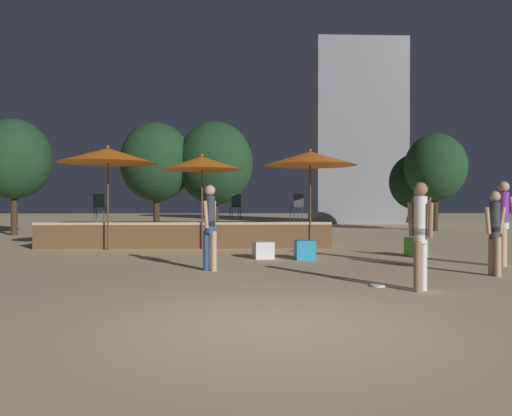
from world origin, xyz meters
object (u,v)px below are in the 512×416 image
Objects in this scene: background_tree_0 at (156,162)px; background_tree_2 at (14,159)px; background_tree_3 at (415,182)px; cube_seat_0 at (416,247)px; person_0 at (210,224)px; bistro_chair_1 at (99,204)px; background_tree_4 at (215,163)px; person_4 at (420,232)px; cube_seat_2 at (263,250)px; person_3 at (495,231)px; patio_umbrella_0 at (108,156)px; frisbee_disc at (378,286)px; cube_seat_1 at (305,250)px; patio_umbrella_1 at (202,163)px; bistro_chair_0 at (236,204)px; background_tree_1 at (435,167)px; person_2 at (419,217)px; person_1 at (503,219)px; patio_umbrella_2 at (310,159)px; bistro_chair_2 at (298,204)px.

background_tree_0 is 0.99× the size of background_tree_2.
background_tree_0 is at bearing -164.05° from background_tree_3.
person_0 is (-5.25, -2.54, 0.73)m from cube_seat_0.
background_tree_4 is at bearing -125.52° from bistro_chair_1.
person_4 is 0.44× the size of background_tree_3.
person_3 reaches higher than cube_seat_2.
cube_seat_2 is 2.67m from person_0.
patio_umbrella_0 is 5.94m from person_0.
frisbee_disc is at bearing -111.60° from background_tree_3.
cube_seat_1 is at bearing -14.01° from cube_seat_2.
cube_seat_1 is 7.92m from bistro_chair_1.
background_tree_4 is (-1.64, 9.86, 2.96)m from cube_seat_2.
person_0 is 1.03× the size of person_4.
patio_umbrella_1 is 8.51m from person_3.
bistro_chair_0 is 3.66× the size of frisbee_disc.
cube_seat_0 is at bearing -129.25° from person_0.
cube_seat_2 is at bearing 111.58° from frisbee_disc.
background_tree_0 is 13.62m from background_tree_1.
person_2 is 2.09× the size of bistro_chair_1.
cube_seat_2 is 6.97m from bistro_chair_1.
background_tree_0 is (-5.96, 14.12, 3.20)m from frisbee_disc.
cube_seat_1 is 5.61m from bistro_chair_0.
person_1 is 15.77m from background_tree_3.
person_4 is (3.48, -2.50, -0.03)m from person_0.
frisbee_disc is (-3.53, -2.54, -1.04)m from person_1.
patio_umbrella_2 is 5.90m from person_0.
background_tree_2 is at bearing -167.73° from background_tree_3.
background_tree_4 reaches higher than background_tree_2.
person_2 is 14.61m from background_tree_1.
cube_seat_2 is 0.30× the size of person_2.
bistro_chair_0 is 0.19× the size of background_tree_1.
patio_umbrella_2 is at bearing 163.94° from bistro_chair_1.
patio_umbrella_0 is at bearing 152.15° from cube_seat_2.
cube_seat_2 is at bearing 107.30° from person_1.
background_tree_0 is at bearing 129.12° from patio_umbrella_2.
cube_seat_2 is at bearing 72.95° from person_4.
frisbee_disc is at bearing 4.46° from person_2.
person_3 is 0.34× the size of background_tree_1.
bistro_chair_0 is at bearing -79.11° from background_tree_4.
background_tree_2 reaches higher than person_0.
person_4 is at bearing -61.47° from patio_umbrella_1.
patio_umbrella_0 is at bearing 132.85° from frisbee_disc.
background_tree_1 is at bearing -153.23° from bistro_chair_2.
person_1 is 1.81m from person_2.
cube_seat_0 reaches higher than cube_seat_1.
bistro_chair_1 is 16.82m from background_tree_3.
frisbee_disc is at bearing -47.15° from patio_umbrella_0.
person_2 is at bearing -25.40° from cube_seat_1.
person_0 reaches higher than bistro_chair_1.
cube_seat_0 is 0.57× the size of bistro_chair_2.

